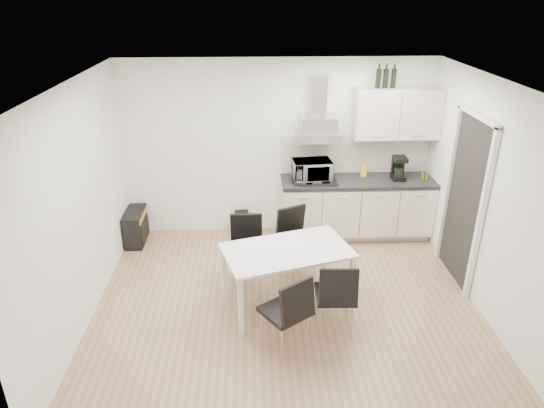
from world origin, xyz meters
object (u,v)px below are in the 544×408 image
Objects in this scene: chair_far_left at (247,252)px; chair_near_right at (335,295)px; kitchenette at (359,184)px; chair_far_right at (298,243)px; dining_table at (287,255)px; guitar_amp at (136,227)px; floor_speaker at (242,222)px; chair_near_left at (285,312)px.

chair_near_right is (0.96, -0.98, 0.00)m from chair_far_left.
kitchenette is 1.47m from chair_far_right.
chair_far_left is (-0.47, 0.51, -0.23)m from dining_table.
dining_table is 2.71m from guitar_amp.
floor_speaker is (1.55, 0.26, -0.08)m from guitar_amp.
chair_far_right is 1.48m from chair_near_left.
chair_near_right reaches higher than dining_table.
dining_table is at bearing -124.18° from kitchenette.
kitchenette is at bearing 1.10° from guitar_amp.
guitar_amp is (-1.64, 1.14, -0.19)m from chair_far_left.
dining_table is 0.73m from chair_far_left.
chair_near_right reaches higher than guitar_amp.
guitar_amp is (-3.29, -0.09, -0.58)m from kitchenette.
chair_far_left reaches higher than floor_speaker.
chair_near_right is 3.35m from guitar_amp.
chair_near_right is 2.61m from floor_speaker.
kitchenette is 2.86× the size of chair_far_left.
dining_table is 1.81× the size of chair_near_left.
chair_far_left is 0.69m from chair_far_right.
guitar_amp is at bearing -178.98° from floor_speaker.
chair_far_left is 1.00× the size of chair_far_right.
kitchenette is at bearing -13.86° from floor_speaker.
guitar_amp is at bearing 142.77° from chair_near_right.
chair_near_left is (0.39, -1.25, 0.00)m from chair_far_left.
kitchenette is 3.34m from guitar_amp.
chair_far_right is at bearing -162.90° from chair_far_left.
chair_near_left is 2.70m from floor_speaker.
guitar_amp reaches higher than floor_speaker.
chair_far_right and chair_near_right have the same top height.
guitar_amp is at bearing -178.38° from kitchenette.
chair_far_left is at bearing -94.99° from floor_speaker.
dining_table is 0.78m from chair_far_right.
kitchenette is at bearing 74.59° from chair_near_right.
guitar_amp is at bearing 125.18° from dining_table.
chair_far_left is at bearing 72.50° from chair_near_left.
chair_near_left is (-0.07, -0.74, -0.23)m from dining_table.
chair_near_left is 2.64× the size of floor_speaker.
chair_far_left is 1.31m from chair_near_left.
chair_far_right and chair_near_left have the same top height.
kitchenette is 2.86× the size of chair_near_right.
chair_near_right is (0.56, 0.27, 0.00)m from chair_near_left.
kitchenette is 7.57× the size of floor_speaker.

